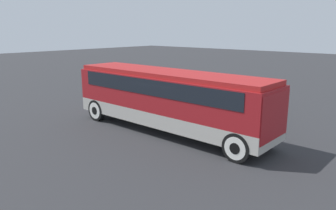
# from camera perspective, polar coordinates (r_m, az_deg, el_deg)

# --- Properties ---
(ground_plane) EXTENTS (120.00, 120.00, 0.00)m
(ground_plane) POSITION_cam_1_polar(r_m,az_deg,el_deg) (16.21, -0.00, -4.64)
(ground_plane) COLOR #2D2D30
(tour_bus) EXTENTS (10.79, 2.52, 2.99)m
(tour_bus) POSITION_cam_1_polar(r_m,az_deg,el_deg) (15.68, 0.26, 1.63)
(tour_bus) COLOR #B7B2A8
(tour_bus) RESTS_ON ground_plane
(parked_car_near) EXTENTS (4.38, 1.79, 1.31)m
(parked_car_near) POSITION_cam_1_polar(r_m,az_deg,el_deg) (24.27, 0.90, 2.95)
(parked_car_near) COLOR #7A6B5B
(parked_car_near) RESTS_ON ground_plane
(parked_car_mid) EXTENTS (4.20, 1.87, 1.50)m
(parked_car_mid) POSITION_cam_1_polar(r_m,az_deg,el_deg) (21.53, 11.40, 1.60)
(parked_car_mid) COLOR silver
(parked_car_mid) RESTS_ON ground_plane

